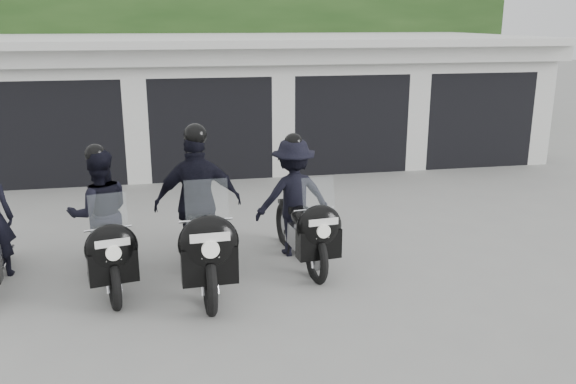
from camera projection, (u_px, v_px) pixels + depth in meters
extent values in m
plane|color=gray|center=(245.00, 282.00, 8.10)|extent=(80.00, 80.00, 0.00)
cube|color=silver|center=(202.00, 98.00, 15.73)|extent=(16.00, 6.00, 2.80)
cube|color=silver|center=(201.00, 39.00, 15.14)|extent=(16.40, 6.80, 0.16)
cube|color=silver|center=(210.00, 56.00, 12.32)|extent=(16.40, 0.12, 0.40)
cube|color=black|center=(213.00, 174.00, 13.24)|extent=(16.00, 0.06, 0.24)
cube|color=black|center=(68.00, 125.00, 13.54)|extent=(2.60, 2.60, 2.20)
cube|color=silver|center=(53.00, 64.00, 12.17)|extent=(2.60, 0.50, 0.60)
cube|color=silver|center=(136.00, 117.00, 12.76)|extent=(0.50, 0.50, 2.80)
cube|color=black|center=(208.00, 121.00, 14.12)|extent=(2.60, 2.60, 2.20)
cube|color=silver|center=(209.00, 62.00, 12.74)|extent=(2.60, 0.50, 0.60)
cube|color=silver|center=(281.00, 112.00, 13.33)|extent=(0.50, 0.50, 2.80)
cube|color=black|center=(337.00, 117.00, 14.69)|extent=(2.60, 2.60, 2.20)
cube|color=silver|center=(351.00, 60.00, 13.32)|extent=(2.60, 0.50, 0.60)
cube|color=silver|center=(415.00, 109.00, 13.91)|extent=(0.50, 0.50, 2.80)
cube|color=black|center=(456.00, 113.00, 15.27)|extent=(2.60, 2.60, 2.20)
cube|color=silver|center=(481.00, 59.00, 13.89)|extent=(2.60, 0.50, 0.60)
cube|color=silver|center=(537.00, 105.00, 14.48)|extent=(0.50, 0.50, 2.80)
cube|color=#1C3814|center=(194.00, 59.00, 19.30)|extent=(20.00, 2.00, 4.30)
cylinder|color=black|center=(279.00, 70.00, 21.41)|extent=(0.24, 0.24, 3.30)
cylinder|color=black|center=(400.00, 68.00, 22.25)|extent=(0.24, 0.24, 3.30)
torus|color=black|center=(1.00, 246.00, 8.60)|extent=(0.14, 0.68, 0.67)
torus|color=black|center=(114.00, 282.00, 7.38)|extent=(0.25, 0.73, 0.72)
torus|color=black|center=(100.00, 243.00, 8.64)|extent=(0.25, 0.73, 0.72)
cube|color=#96979B|center=(106.00, 255.00, 8.01)|extent=(0.36, 0.59, 0.32)
cube|color=black|center=(107.00, 267.00, 8.04)|extent=(0.34, 1.28, 0.06)
ellipsoid|color=black|center=(105.00, 235.00, 7.77)|extent=(0.43, 0.62, 0.29)
cube|color=black|center=(101.00, 224.00, 8.14)|extent=(0.36, 0.59, 0.10)
ellipsoid|color=black|center=(111.00, 248.00, 7.18)|extent=(0.68, 0.45, 0.60)
cube|color=black|center=(113.00, 266.00, 7.24)|extent=(0.61, 0.33, 0.40)
cube|color=#B2BFC6|center=(108.00, 215.00, 7.10)|extent=(0.45, 0.20, 0.51)
cylinder|color=silver|center=(108.00, 229.00, 7.31)|extent=(0.55, 0.14, 0.03)
cube|color=white|center=(113.00, 243.00, 7.00)|extent=(0.39, 0.09, 0.09)
cube|color=white|center=(113.00, 257.00, 7.07)|extent=(0.18, 0.05, 0.10)
imported|color=black|center=(100.00, 214.00, 8.12)|extent=(0.96, 0.82, 1.74)
sphere|color=black|center=(95.00, 154.00, 7.90)|extent=(0.27, 0.27, 0.27)
torus|color=black|center=(209.00, 282.00, 7.26)|extent=(0.16, 0.83, 0.83)
torus|color=black|center=(197.00, 237.00, 8.78)|extent=(0.16, 0.83, 0.83)
cube|color=#96979B|center=(202.00, 251.00, 8.02)|extent=(0.32, 0.63, 0.36)
cube|color=black|center=(203.00, 264.00, 8.05)|extent=(0.15, 1.47, 0.07)
ellipsoid|color=black|center=(202.00, 228.00, 7.74)|extent=(0.39, 0.67, 0.33)
cube|color=black|center=(199.00, 215.00, 8.18)|extent=(0.32, 0.63, 0.11)
ellipsoid|color=black|center=(209.00, 243.00, 7.03)|extent=(0.73, 0.40, 0.68)
cube|color=black|center=(209.00, 264.00, 7.10)|extent=(0.67, 0.28, 0.45)
cube|color=#B2BFC6|center=(207.00, 205.00, 6.94)|extent=(0.50, 0.15, 0.58)
cylinder|color=silver|center=(206.00, 220.00, 7.19)|extent=(0.63, 0.06, 0.03)
cube|color=white|center=(210.00, 238.00, 6.81)|extent=(0.45, 0.04, 0.10)
cube|color=white|center=(210.00, 254.00, 6.90)|extent=(0.20, 0.03, 0.11)
imported|color=black|center=(198.00, 203.00, 8.16)|extent=(1.19, 0.71, 1.98)
sphere|color=black|center=(195.00, 135.00, 7.91)|extent=(0.31, 0.31, 0.31)
torus|color=black|center=(316.00, 258.00, 8.11)|extent=(0.19, 0.73, 0.72)
torus|color=black|center=(285.00, 225.00, 9.42)|extent=(0.19, 0.73, 0.72)
cube|color=#96979B|center=(299.00, 235.00, 8.77)|extent=(0.32, 0.57, 0.32)
cube|color=black|center=(299.00, 246.00, 8.79)|extent=(0.22, 1.29, 0.06)
ellipsoid|color=black|center=(303.00, 216.00, 8.52)|extent=(0.38, 0.60, 0.29)
cube|color=black|center=(294.00, 206.00, 8.91)|extent=(0.32, 0.57, 0.10)
ellipsoid|color=black|center=(319.00, 227.00, 7.91)|extent=(0.66, 0.39, 0.59)
cube|color=black|center=(319.00, 243.00, 7.98)|extent=(0.59, 0.28, 0.40)
cube|color=#B2BFC6|center=(319.00, 197.00, 7.83)|extent=(0.45, 0.16, 0.51)
cylinder|color=silver|center=(314.00, 209.00, 8.05)|extent=(0.55, 0.09, 0.03)
cube|color=white|center=(324.00, 222.00, 7.73)|extent=(0.40, 0.06, 0.09)
cube|color=white|center=(323.00, 235.00, 7.80)|extent=(0.18, 0.03, 0.10)
imported|color=black|center=(293.00, 197.00, 8.89)|extent=(1.18, 0.70, 1.74)
sphere|color=black|center=(293.00, 142.00, 8.66)|extent=(0.27, 0.27, 0.27)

